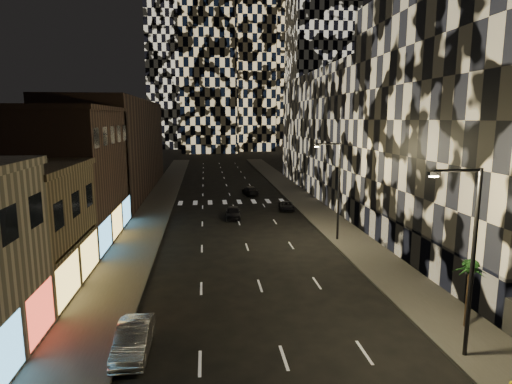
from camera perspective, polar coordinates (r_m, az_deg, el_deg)
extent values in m
cube|color=#47443F|center=(58.96, -12.96, -1.45)|extent=(4.00, 120.00, 0.15)
cube|color=#47443F|center=(60.16, 6.33, -1.03)|extent=(4.00, 120.00, 0.15)
cube|color=#4C4C47|center=(58.77, -10.93, -1.41)|extent=(0.20, 120.00, 0.15)
cube|color=#4C4C47|center=(59.72, 4.37, -1.08)|extent=(0.20, 120.00, 0.15)
cube|color=#483129|center=(43.49, -24.77, 1.87)|extent=(10.00, 15.00, 12.00)
cube|color=#483129|center=(68.98, -18.13, 5.73)|extent=(10.00, 40.00, 14.00)
cube|color=#232326|center=(39.76, 29.85, 8.06)|extent=(16.00, 25.00, 22.00)
cube|color=#383838|center=(37.06, 18.92, -6.11)|extent=(0.60, 25.00, 3.00)
cube|color=#232326|center=(68.73, 13.35, 7.60)|extent=(16.00, 40.00, 18.00)
cube|color=black|center=(151.90, -6.59, 23.52)|extent=(18.00, 18.00, 95.00)
cylinder|color=black|center=(22.35, 26.90, -8.66)|extent=(0.20, 0.20, 9.00)
cylinder|color=black|center=(20.85, 25.31, 2.61)|extent=(2.20, 0.14, 0.14)
cube|color=black|center=(20.30, 22.65, 2.28)|extent=(0.50, 0.25, 0.18)
cube|color=#FFEAB2|center=(20.32, 22.63, 1.95)|extent=(0.35, 0.18, 0.06)
cylinder|color=black|center=(40.01, 10.98, 0.02)|extent=(0.20, 0.20, 9.00)
cylinder|color=black|center=(39.19, 9.65, 6.34)|extent=(2.20, 0.14, 0.14)
cube|color=black|center=(38.90, 8.08, 6.18)|extent=(0.50, 0.25, 0.18)
cube|color=#FFEAB2|center=(38.91, 8.08, 6.00)|extent=(0.35, 0.18, 0.06)
imported|color=gray|center=(22.75, -16.03, -18.35)|extent=(1.57, 4.45, 1.46)
imported|color=black|center=(48.88, -3.07, -2.75)|extent=(1.90, 4.24, 1.41)
imported|color=black|center=(64.08, -0.78, 0.20)|extent=(2.35, 4.59, 1.28)
imported|color=black|center=(53.42, 4.11, -1.88)|extent=(2.08, 3.96, 1.06)
cylinder|color=#47331E|center=(26.33, 26.42, -12.60)|extent=(0.24, 0.24, 3.19)
sphere|color=#174217|center=(25.74, 26.72, -8.99)|extent=(0.70, 0.70, 0.70)
cone|color=#174217|center=(25.85, 27.23, -9.07)|extent=(1.41, 0.54, 0.84)
cone|color=#174217|center=(25.99, 26.87, -8.94)|extent=(1.23, 1.11, 0.84)
cone|color=#174217|center=(25.95, 26.39, -8.93)|extent=(0.32, 1.39, 0.84)
cone|color=#174217|center=(25.77, 26.15, -9.04)|extent=(1.28, 1.05, 0.84)
cone|color=#174217|center=(25.58, 26.33, -9.19)|extent=(1.41, 0.62, 0.84)
cone|color=#174217|center=(25.52, 26.80, -9.27)|extent=(0.81, 1.38, 0.84)
cone|color=#174217|center=(25.65, 27.20, -9.21)|extent=(0.89, 1.36, 0.84)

